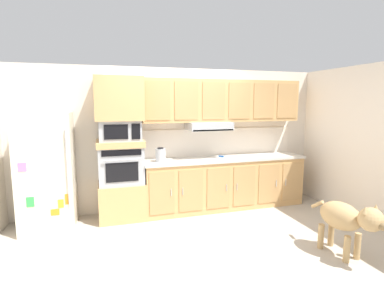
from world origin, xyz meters
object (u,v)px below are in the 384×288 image
Objects in this scene: microwave at (120,130)px; dog at (347,219)px; electric_kettle at (161,155)px; built_in_oven at (121,165)px; screwdriver at (221,156)px; refrigerator at (47,171)px.

microwave is 0.61× the size of dog.
built_in_oven is at bearing 175.81° from electric_kettle.
electric_kettle reaches higher than dog.
built_in_oven is 4.16× the size of screwdriver.
refrigerator is at bearing -176.44° from built_in_oven.
microwave reaches higher than dog.
refrigerator reaches higher than dog.
microwave reaches higher than electric_kettle.
screwdriver is at bearing 1.97° from built_in_oven.
dog is (3.64, -2.04, -0.38)m from refrigerator.
dog is (0.76, -2.17, -0.44)m from screwdriver.
electric_kettle is at bearing -4.19° from built_in_oven.
refrigerator is at bearing -176.44° from microwave.
built_in_oven is (1.09, 0.07, 0.02)m from refrigerator.
dog is at bearing -39.53° from microwave.
electric_kettle is 2.85m from dog.
electric_kettle is at bearing 0.67° from refrigerator.
screwdriver reaches higher than dog.
refrigerator is 1.74m from electric_kettle.
refrigerator reaches higher than electric_kettle.
built_in_oven is 1.79m from screwdriver.
screwdriver is at bearing 2.57° from refrigerator.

